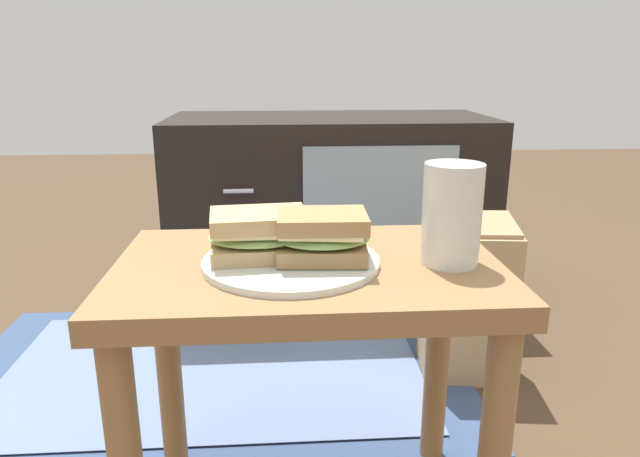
{
  "coord_description": "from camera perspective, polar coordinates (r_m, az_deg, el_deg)",
  "views": [
    {
      "loc": [
        -0.04,
        -0.78,
        0.74
      ],
      "look_at": [
        0.02,
        0.0,
        0.51
      ],
      "focal_mm": 32.07,
      "sensor_mm": 36.0,
      "label": 1
    }
  ],
  "objects": [
    {
      "name": "plate",
      "position": [
        0.82,
        -2.92,
        -3.29
      ],
      "size": [
        0.25,
        0.25,
        0.01
      ],
      "primitive_type": "cylinder",
      "color": "silver",
      "rests_on": "side_table"
    },
    {
      "name": "paper_bag",
      "position": [
        1.43,
        14.44,
        -6.85
      ],
      "size": [
        0.22,
        0.19,
        0.39
      ],
      "color": "tan",
      "rests_on": "ground"
    },
    {
      "name": "side_table",
      "position": [
        0.87,
        -1.16,
        -8.96
      ],
      "size": [
        0.56,
        0.36,
        0.46
      ],
      "color": "olive",
      "rests_on": "ground"
    },
    {
      "name": "area_rug",
      "position": [
        1.49,
        -10.45,
        -13.62
      ],
      "size": [
        1.24,
        0.74,
        0.01
      ],
      "color": "#384C72",
      "rests_on": "ground"
    },
    {
      "name": "tv_cabinet",
      "position": [
        1.8,
        0.98,
        1.86
      ],
      "size": [
        0.96,
        0.46,
        0.58
      ],
      "color": "black",
      "rests_on": "ground"
    },
    {
      "name": "sandwich_back",
      "position": [
        0.8,
        0.23,
        -0.75
      ],
      "size": [
        0.14,
        0.11,
        0.07
      ],
      "color": "#9E7A4C",
      "rests_on": "plate"
    },
    {
      "name": "beer_glass",
      "position": [
        0.83,
        13.0,
        1.2
      ],
      "size": [
        0.08,
        0.08,
        0.15
      ],
      "color": "silver",
      "rests_on": "side_table"
    },
    {
      "name": "sandwich_front",
      "position": [
        0.82,
        -6.1,
        -0.69
      ],
      "size": [
        0.15,
        0.12,
        0.07
      ],
      "color": "tan",
      "rests_on": "plate"
    }
  ]
}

